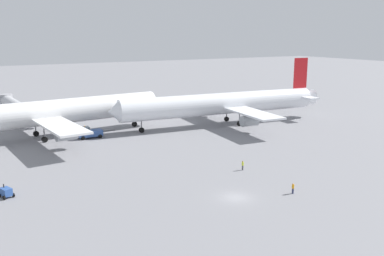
# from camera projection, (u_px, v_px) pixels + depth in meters

# --- Properties ---
(ground_plane) EXTENTS (600.00, 600.00, 0.00)m
(ground_plane) POSITION_uv_depth(u_px,v_px,m) (236.00, 198.00, 62.49)
(ground_plane) COLOR gray
(airliner_at_gate_left) EXTENTS (56.66, 43.81, 15.93)m
(airliner_at_gate_left) POSITION_uv_depth(u_px,v_px,m) (52.00, 113.00, 97.48)
(airliner_at_gate_left) COLOR white
(airliner_at_gate_left) RESTS_ON ground
(airliner_being_pushed) EXTENTS (60.04, 40.94, 16.92)m
(airliner_being_pushed) POSITION_uv_depth(u_px,v_px,m) (222.00, 104.00, 111.33)
(airliner_being_pushed) COLOR white
(airliner_being_pushed) RESTS_ON ground
(pushback_tug) EXTENTS (8.71, 2.88, 3.03)m
(pushback_tug) POSITION_uv_depth(u_px,v_px,m) (89.00, 133.00, 97.83)
(pushback_tug) COLOR #2D4C8C
(pushback_tug) RESTS_ON ground
(gse_gpu_cart_small) EXTENTS (2.23, 2.53, 1.90)m
(gse_gpu_cart_small) POSITION_uv_depth(u_px,v_px,m) (6.00, 192.00, 62.48)
(gse_gpu_cart_small) COLOR #2D5199
(gse_gpu_cart_small) RESTS_ON ground
(ground_crew_ramp_agent_by_cones) EXTENTS (0.36, 0.36, 1.71)m
(ground_crew_ramp_agent_by_cones) POSITION_uv_depth(u_px,v_px,m) (243.00, 165.00, 74.91)
(ground_crew_ramp_agent_by_cones) COLOR #4C4C51
(ground_crew_ramp_agent_by_cones) RESTS_ON ground
(ground_crew_marshaller_foreground) EXTENTS (0.36, 0.46, 1.65)m
(ground_crew_marshaller_foreground) POSITION_uv_depth(u_px,v_px,m) (293.00, 188.00, 63.89)
(ground_crew_marshaller_foreground) COLOR #2D3351
(ground_crew_marshaller_foreground) RESTS_ON ground
(jet_bridge) EXTENTS (4.84, 20.40, 6.16)m
(jet_bridge) POSITION_uv_depth(u_px,v_px,m) (11.00, 103.00, 119.53)
(jet_bridge) COLOR #B7B7BC
(jet_bridge) RESTS_ON ground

